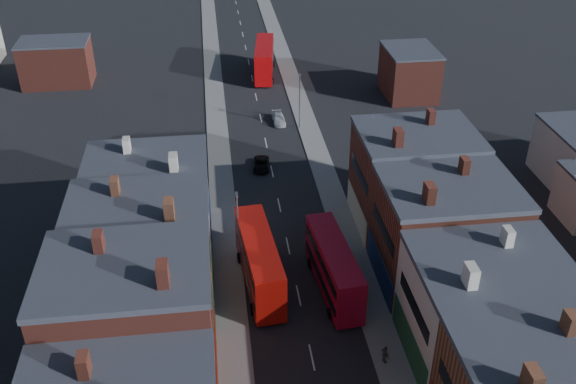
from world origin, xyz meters
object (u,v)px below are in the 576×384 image
object	(u,v)px
car_3	(279,119)
ped_3	(385,355)
bus_0	(259,261)
car_2	(261,164)
bus_2	(264,59)
bus_1	(334,267)

from	to	relation	value
car_3	ped_3	distance (m)	47.69
bus_0	car_2	bearing A→B (deg)	79.42
bus_2	car_2	bearing A→B (deg)	-89.03
bus_0	car_3	world-z (taller)	bus_0
bus_0	bus_2	distance (m)	55.46
bus_1	car_3	bearing A→B (deg)	86.24
bus_0	ped_3	distance (m)	14.90
ped_3	car_3	bearing A→B (deg)	-17.84
bus_0	bus_1	distance (m)	7.06
bus_1	car_3	xyz separation A→B (m)	(-0.91, 37.72, -2.10)
bus_1	bus_2	world-z (taller)	bus_2
car_3	ped_3	size ratio (longest dim) A/B	2.43
bus_1	ped_3	xyz separation A→B (m)	(2.52, -9.84, -1.72)
bus_0	car_3	size ratio (longest dim) A/B	2.95
bus_0	ped_3	xyz separation A→B (m)	(9.40, -11.41, -1.87)
bus_0	bus_1	xyz separation A→B (m)	(6.88, -1.57, -0.14)
car_2	bus_2	bearing A→B (deg)	90.54
bus_1	car_2	size ratio (longest dim) A/B	2.82
car_2	car_3	world-z (taller)	car_3
bus_1	ped_3	distance (m)	10.30
car_3	bus_0	bearing A→B (deg)	-101.12
bus_1	car_2	xyz separation A→B (m)	(-4.66, 24.56, -2.13)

